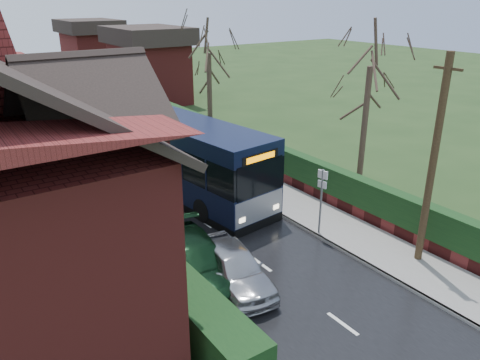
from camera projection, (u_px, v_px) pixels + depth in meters
ground at (298, 291)px, 15.21m from camera, size 140.00×140.00×0.00m
road at (163, 192)px, 22.88m from camera, size 6.00×100.00×0.02m
pavement at (235, 174)px, 25.09m from camera, size 2.50×100.00×0.14m
kerb_right at (216, 178)px, 24.46m from camera, size 0.12×100.00×0.14m
kerb_left at (102, 206)px, 21.26m from camera, size 0.12×100.00×0.10m
front_hedge at (123, 241)px, 16.70m from camera, size 1.20×16.00×1.60m
picket_fence at (144, 244)px, 17.22m from camera, size 0.10×16.00×0.90m
right_wall_hedge at (258, 152)px, 25.56m from camera, size 0.60×50.00×1.80m
bus at (175, 154)px, 22.67m from camera, size 4.19×12.21×3.64m
car_silver at (234, 267)px, 15.31m from camera, size 2.28×4.27×1.38m
car_green at (197, 261)px, 15.63m from camera, size 2.80×5.09×1.40m
car_distant at (48, 90)px, 44.15m from camera, size 1.66×4.16×1.35m
bus_stop_sign at (322, 193)px, 18.05m from camera, size 0.14×0.43×2.83m
telegraph_pole at (433, 164)px, 15.56m from camera, size 0.25×0.95×7.40m
tree_right_near at (371, 57)px, 21.17m from camera, size 3.95×3.95×8.54m
tree_right_far at (208, 47)px, 27.91m from camera, size 4.26×4.26×8.23m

